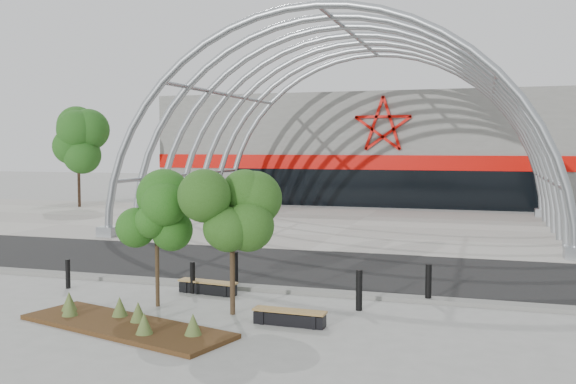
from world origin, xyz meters
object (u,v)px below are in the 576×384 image
Objects in this scene: bench_1 at (290,318)px; bollard_2 at (193,278)px; street_tree_1 at (232,206)px; street_tree_0 at (156,216)px; bench_0 at (208,287)px.

bollard_2 is at bearing 147.45° from bench_1.
street_tree_0 is at bearing 175.26° from street_tree_1.
street_tree_1 is 3.53m from bench_0.
street_tree_1 is at bearing -42.44° from bollard_2.
bench_0 is at bearing 11.55° from bollard_2.
street_tree_0 is at bearing 169.77° from bench_1.
street_tree_1 is at bearing -4.74° from street_tree_0.
bench_0 is 1.02× the size of bench_1.
bench_0 is 4.00m from bench_1.
street_tree_1 reaches higher than bollard_2.
bench_1 is (3.20, -2.40, -0.00)m from bench_0.
street_tree_0 is 0.88× the size of street_tree_1.
street_tree_1 is at bearing 162.74° from bench_1.
street_tree_0 reaches higher than bench_1.
street_tree_0 is 4.53m from bench_1.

